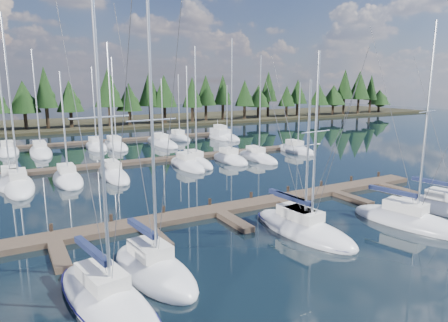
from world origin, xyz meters
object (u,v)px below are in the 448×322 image
front_sailboat_4 (300,228)px  front_sailboat_5 (410,221)px  front_sailboat_1 (107,300)px  motor_yacht_right (219,136)px  main_dock (220,213)px  front_sailboat_2 (154,269)px  front_sailboat_3 (306,231)px

front_sailboat_4 → front_sailboat_5: size_ratio=0.75×
front_sailboat_1 → front_sailboat_5: (21.77, 0.05, 0.00)m
motor_yacht_right → front_sailboat_5: bearing=-101.3°
main_dock → motor_yacht_right: bearing=61.5°
front_sailboat_2 → main_dock: bearing=41.3°
main_dock → front_sailboat_5: size_ratio=2.93×
main_dock → front_sailboat_1: bearing=-140.8°
front_sailboat_1 → front_sailboat_4: size_ratio=1.43×
front_sailboat_1 → front_sailboat_2: front_sailboat_1 is taller
front_sailboat_2 → front_sailboat_4: front_sailboat_2 is taller
main_dock → front_sailboat_5: front_sailboat_5 is taller
front_sailboat_1 → front_sailboat_4: bearing=11.6°
main_dock → front_sailboat_2: (-7.77, -6.81, 0.10)m
main_dock → front_sailboat_2: size_ratio=2.88×
front_sailboat_5 → motor_yacht_right: size_ratio=1.81×
front_sailboat_1 → front_sailboat_4: front_sailboat_1 is taller
front_sailboat_1 → front_sailboat_3: size_ratio=1.24×
main_dock → front_sailboat_2: front_sailboat_2 is taller
front_sailboat_1 → front_sailboat_4: (13.86, 2.84, -0.02)m
front_sailboat_1 → motor_yacht_right: bearing=56.1°
main_dock → front_sailboat_4: bearing=-61.9°
front_sailboat_4 → front_sailboat_5: front_sailboat_5 is taller
front_sailboat_2 → front_sailboat_3: bearing=1.8°
front_sailboat_1 → front_sailboat_2: (2.95, 1.91, 0.01)m
main_dock → front_sailboat_2: 10.33m
motor_yacht_right → front_sailboat_2: bearing=-122.4°
front_sailboat_2 → front_sailboat_4: bearing=4.9°
main_dock → front_sailboat_3: 7.23m
main_dock → front_sailboat_1: (-10.72, -8.73, 0.09)m
front_sailboat_4 → motor_yacht_right: front_sailboat_4 is taller
front_sailboat_2 → front_sailboat_4: (10.91, 0.93, -0.03)m
front_sailboat_4 → front_sailboat_1: bearing=-168.4°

